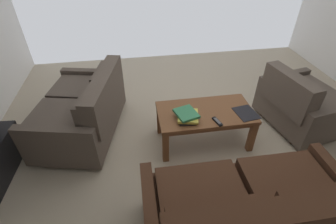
% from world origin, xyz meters
% --- Properties ---
extents(ground_plane, '(5.66, 5.15, 0.01)m').
position_xyz_m(ground_plane, '(0.00, 0.00, -0.00)').
color(ground_plane, '#B7A88E').
extents(sofa_main, '(1.73, 0.86, 0.91)m').
position_xyz_m(sofa_main, '(-0.00, 1.36, 0.38)').
color(sofa_main, black).
rests_on(sofa_main, ground).
extents(loveseat_near, '(1.17, 1.54, 0.86)m').
position_xyz_m(loveseat_near, '(1.50, -0.33, 0.36)').
color(loveseat_near, black).
rests_on(loveseat_near, ground).
extents(coffee_table, '(1.14, 0.60, 0.48)m').
position_xyz_m(coffee_table, '(0.02, 0.09, 0.41)').
color(coffee_table, brown).
rests_on(coffee_table, ground).
extents(armchair_side, '(1.00, 1.12, 0.83)m').
position_xyz_m(armchair_side, '(-1.34, -0.03, 0.35)').
color(armchair_side, black).
rests_on(armchair_side, ground).
extents(book_stack, '(0.30, 0.32, 0.09)m').
position_xyz_m(book_stack, '(0.27, 0.19, 0.53)').
color(book_stack, black).
rests_on(book_stack, coffee_table).
extents(tv_remote, '(0.09, 0.17, 0.02)m').
position_xyz_m(tv_remote, '(-0.06, 0.31, 0.49)').
color(tv_remote, black).
rests_on(tv_remote, coffee_table).
extents(loose_magazine, '(0.27, 0.32, 0.01)m').
position_xyz_m(loose_magazine, '(-0.44, 0.21, 0.48)').
color(loose_magazine, black).
rests_on(loose_magazine, coffee_table).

